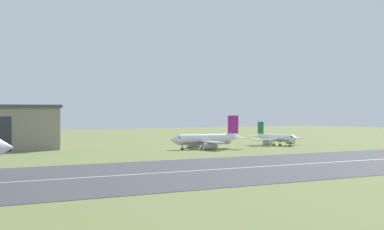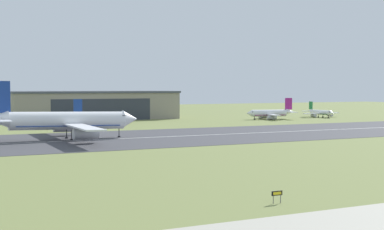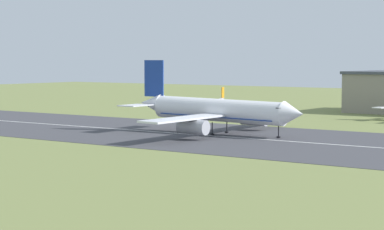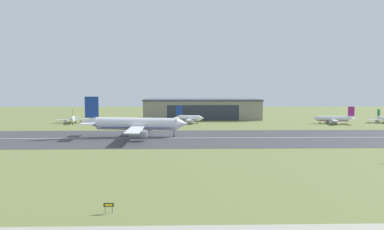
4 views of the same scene
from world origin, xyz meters
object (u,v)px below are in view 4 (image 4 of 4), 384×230
airplane_parked_far_east (73,119)px  runway_sign (109,206)px  airplane_parked_east (190,118)px  airplane_landing (136,124)px  airplane_parked_west (334,119)px

airplane_parked_far_east → runway_sign: size_ratio=15.17×
airplane_parked_east → airplane_parked_far_east: (-68.03, 4.69, -0.64)m
airplane_landing → runway_sign: size_ratio=33.22×
airplane_parked_far_east → runway_sign: (51.94, -160.38, -1.18)m
airplane_landing → airplane_parked_west: (105.79, 56.56, -2.48)m
airplane_parked_far_east → runway_sign: airplane_parked_far_east is taller
airplane_parked_far_east → airplane_landing: bearing=-55.4°
airplane_landing → airplane_parked_far_east: bearing=124.6°
airplane_landing → airplane_parked_west: size_ratio=2.27×
airplane_landing → airplane_parked_east: (23.27, 60.14, -2.24)m
runway_sign → airplane_parked_west: bearing=57.0°
airplane_landing → airplane_parked_far_east: size_ratio=2.19×
airplane_landing → runway_sign: (7.19, -95.55, -4.06)m
airplane_parked_west → airplane_parked_east: airplane_parked_east is taller
airplane_parked_east → runway_sign: bearing=-95.9°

